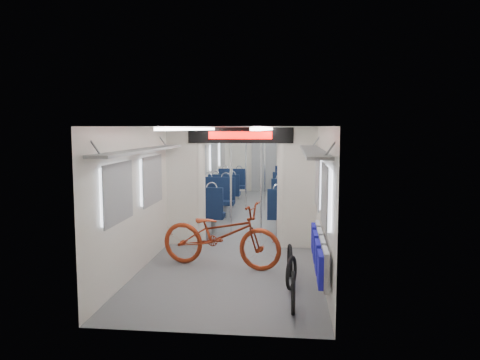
{
  "coord_description": "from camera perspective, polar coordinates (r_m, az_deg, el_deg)",
  "views": [
    {
      "loc": [
        0.94,
        -10.92,
        2.28
      ],
      "look_at": [
        -0.08,
        -1.44,
        1.23
      ],
      "focal_mm": 35.0,
      "sensor_mm": 36.0,
      "label": 1
    }
  ],
  "objects": [
    {
      "name": "seat_bay_far_left",
      "position": [
        14.31,
        -1.44,
        -0.69
      ],
      "size": [
        0.9,
        2.02,
        1.08
      ],
      "color": "black",
      "rests_on": "ground"
    },
    {
      "name": "seat_bay_near_left",
      "position": [
        11.05,
        -3.72,
        -2.62
      ],
      "size": [
        0.95,
        2.25,
        1.15
      ],
      "color": "black",
      "rests_on": "ground"
    },
    {
      "name": "seat_bay_far_right",
      "position": [
        14.41,
        6.07,
        -0.52
      ],
      "size": [
        0.96,
        2.32,
        1.17
      ],
      "color": "black",
      "rests_on": "ground"
    },
    {
      "name": "bike_hoop_a",
      "position": [
        5.94,
        6.5,
        -13.76
      ],
      "size": [
        0.05,
        0.54,
        0.54
      ],
      "primitive_type": "torus",
      "rotation": [
        1.57,
        0.0,
        1.57
      ],
      "color": "black",
      "rests_on": "ground"
    },
    {
      "name": "bicycle",
      "position": [
        7.75,
        -2.36,
        -6.65
      ],
      "size": [
        2.16,
        1.13,
        1.08
      ],
      "primitive_type": "imported",
      "rotation": [
        0.0,
        0.0,
        1.36
      ],
      "color": "maroon",
      "rests_on": "ground"
    },
    {
      "name": "bike_hoop_c",
      "position": [
        7.35,
        6.09,
        -9.91
      ],
      "size": [
        0.09,
        0.51,
        0.51
      ],
      "primitive_type": "torus",
      "rotation": [
        1.57,
        0.0,
        1.66
      ],
      "color": "black",
      "rests_on": "ground"
    },
    {
      "name": "flip_bench",
      "position": [
        6.64,
        9.6,
        -8.6
      ],
      "size": [
        0.12,
        2.08,
        0.48
      ],
      "color": "gray",
      "rests_on": "carriage"
    },
    {
      "name": "carriage",
      "position": [
        10.72,
        1.09,
        2.14
      ],
      "size": [
        12.0,
        12.02,
        2.31
      ],
      "color": "#515456",
      "rests_on": "ground"
    },
    {
      "name": "stanchion_near_left",
      "position": [
        9.89,
        -1.12,
        -0.25
      ],
      "size": [
        0.05,
        0.05,
        2.3
      ],
      "primitive_type": "cylinder",
      "color": "silver",
      "rests_on": "ground"
    },
    {
      "name": "stanchion_far_right",
      "position": [
        13.01,
        3.04,
        1.32
      ],
      "size": [
        0.04,
        0.04,
        2.3
      ],
      "primitive_type": "cylinder",
      "color": "silver",
      "rests_on": "ground"
    },
    {
      "name": "stanchion_near_right",
      "position": [
        9.86,
        2.58,
        -0.27
      ],
      "size": [
        0.04,
        0.04,
        2.3
      ],
      "primitive_type": "cylinder",
      "color": "silver",
      "rests_on": "ground"
    },
    {
      "name": "seat_bay_near_right",
      "position": [
        10.94,
        6.04,
        -2.8
      ],
      "size": [
        0.93,
        2.15,
        1.12
      ],
      "color": "black",
      "rests_on": "ground"
    },
    {
      "name": "bike_hoop_b",
      "position": [
        6.78,
        6.27,
        -11.38
      ],
      "size": [
        0.17,
        0.49,
        0.49
      ],
      "primitive_type": "torus",
      "rotation": [
        1.57,
        0.0,
        1.31
      ],
      "color": "black",
      "rests_on": "ground"
    },
    {
      "name": "stanchion_far_left",
      "position": [
        12.82,
        0.72,
        1.25
      ],
      "size": [
        0.04,
        0.04,
        2.3
      ],
      "primitive_type": "cylinder",
      "color": "silver",
      "rests_on": "ground"
    }
  ]
}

